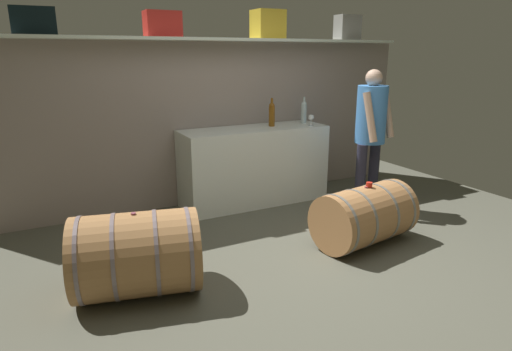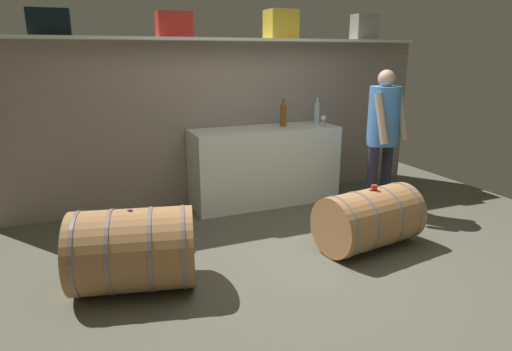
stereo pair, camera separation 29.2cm
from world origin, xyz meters
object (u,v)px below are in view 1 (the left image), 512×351
winemaker_pouring (371,125)px  toolcase_yellow (268,24)px  wine_bottle_amber (272,114)px  tasting_cup (369,185)px  wine_glass (311,118)px  toolcase_red (163,24)px  wine_barrel_far (137,254)px  toolcase_black (34,21)px  wine_barrel_near (364,216)px  wine_bottle_clear (304,111)px  toolcase_grey (347,28)px  work_cabinet (254,166)px

winemaker_pouring → toolcase_yellow: bearing=-68.6°
wine_bottle_amber → tasting_cup: size_ratio=5.83×
winemaker_pouring → wine_glass: bearing=-74.8°
toolcase_red → tasting_cup: bearing=-52.3°
tasting_cup → winemaker_pouring: 1.12m
wine_bottle_amber → wine_barrel_far: bearing=-143.0°
toolcase_black → toolcase_red: size_ratio=1.04×
wine_glass → wine_barrel_near: wine_glass is taller
wine_bottle_clear → winemaker_pouring: bearing=-66.3°
toolcase_black → toolcase_grey: bearing=3.0°
wine_barrel_far → work_cabinet: bearing=53.7°
winemaker_pouring → toolcase_black: bearing=-34.6°
wine_barrel_far → winemaker_pouring: bearing=27.3°
toolcase_yellow → toolcase_grey: bearing=0.7°
work_cabinet → wine_barrel_near: size_ratio=1.74×
wine_barrel_far → wine_barrel_near: bearing=11.2°
toolcase_red → work_cabinet: size_ratio=0.21×
toolcase_grey → wine_barrel_near: (-1.10, -1.77, -1.81)m
wine_barrel_near → tasting_cup: size_ratio=17.58×
wine_bottle_clear → toolcase_black: bearing=177.0°
toolcase_yellow → wine_glass: 1.21m
toolcase_black → toolcase_yellow: bearing=3.0°
tasting_cup → toolcase_yellow: bearing=93.7°
wine_bottle_amber → wine_glass: bearing=-23.0°
wine_bottle_amber → wine_barrel_far: (-2.01, -1.51, -0.74)m
toolcase_grey → winemaker_pouring: size_ratio=0.19×
toolcase_grey → wine_barrel_far: toolcase_grey is taller
work_cabinet → wine_glass: size_ratio=13.06×
toolcase_red → work_cabinet: 1.89m
toolcase_grey → wine_barrel_far: bearing=-149.7°
work_cabinet → tasting_cup: work_cabinet is taller
work_cabinet → toolcase_yellow: bearing=34.8°
toolcase_red → wine_glass: toolcase_red is taller
toolcase_grey → tasting_cup: 2.56m
wine_barrel_near → winemaker_pouring: (0.72, 0.79, 0.70)m
toolcase_yellow → winemaker_pouring: bearing=-50.0°
toolcase_yellow → toolcase_grey: 1.18m
work_cabinet → winemaker_pouring: bearing=-35.6°
wine_bottle_clear → wine_barrel_far: size_ratio=0.32×
wine_bottle_clear → winemaker_pouring: size_ratio=0.20×
wine_glass → wine_bottle_clear: bearing=80.4°
toolcase_black → toolcase_yellow: (2.48, 0.00, 0.04)m
toolcase_red → wine_bottle_clear: toolcase_red is taller
work_cabinet → wine_bottle_clear: size_ratio=5.41×
wine_bottle_amber → wine_barrel_near: bearing=-85.7°
wine_barrel_near → toolcase_black: bearing=136.9°
wine_bottle_amber → tasting_cup: (0.15, -1.59, -0.48)m
tasting_cup → toolcase_red: bearing=127.9°
wine_glass → wine_barrel_near: 1.61m
wine_glass → wine_barrel_far: 2.87m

